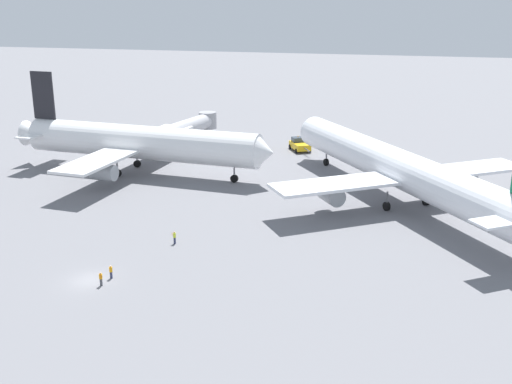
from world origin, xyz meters
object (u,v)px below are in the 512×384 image
at_px(airliner_being_pushed, 396,168).
at_px(jet_bridge, 190,126).
at_px(ground_crew_wing_walker_right, 101,279).
at_px(ground_crew_ramp_agent_by_cones, 175,237).
at_px(airliner_at_gate_left, 140,143).
at_px(pushback_tug, 300,145).
at_px(ground_crew_marshaller_foreground, 111,272).

bearing_deg(airliner_being_pushed, jet_bridge, 148.65).
bearing_deg(ground_crew_wing_walker_right, airliner_being_pushed, 52.72).
bearing_deg(jet_bridge, airliner_being_pushed, -31.35).
distance_m(airliner_being_pushed, jet_bridge, 50.20).
relative_size(airliner_being_pushed, ground_crew_ramp_agent_by_cones, 31.65).
height_order(airliner_at_gate_left, jet_bridge, airliner_at_gate_left).
height_order(ground_crew_wing_walker_right, jet_bridge, jet_bridge).
xyz_separation_m(airliner_at_gate_left, airliner_being_pushed, (43.97, -4.55, -0.21)).
xyz_separation_m(ground_crew_wing_walker_right, jet_bridge, (-14.13, 63.86, 3.54)).
bearing_deg(jet_bridge, ground_crew_wing_walker_right, -77.53).
relative_size(airliner_being_pushed, pushback_tug, 6.32).
bearing_deg(airliner_at_gate_left, ground_crew_ramp_agent_by_cones, -57.90).
distance_m(ground_crew_wing_walker_right, jet_bridge, 65.50).
distance_m(ground_crew_ramp_agent_by_cones, jet_bridge, 53.66).
relative_size(ground_crew_marshaller_foreground, jet_bridge, 0.08).
xyz_separation_m(pushback_tug, jet_bridge, (-22.51, -2.70, 3.16)).
relative_size(airliner_at_gate_left, ground_crew_ramp_agent_by_cones, 29.40).
bearing_deg(pushback_tug, jet_bridge, -173.15).
relative_size(pushback_tug, jet_bridge, 0.41).
distance_m(airliner_being_pushed, ground_crew_wing_walker_right, 47.66).
bearing_deg(airliner_being_pushed, pushback_tug, 125.24).
height_order(airliner_at_gate_left, ground_crew_marshaller_foreground, airliner_at_gate_left).
xyz_separation_m(airliner_at_gate_left, ground_crew_ramp_agent_by_cones, (18.29, -29.15, -4.66)).
distance_m(airliner_at_gate_left, ground_crew_wing_walker_right, 45.20).
height_order(airliner_being_pushed, ground_crew_wing_walker_right, airliner_being_pushed).
bearing_deg(airliner_at_gate_left, pushback_tug, 45.79).
relative_size(ground_crew_marshaller_foreground, ground_crew_wing_walker_right, 0.99).
bearing_deg(ground_crew_wing_walker_right, airliner_at_gate_left, 109.80).
distance_m(pushback_tug, ground_crew_ramp_agent_by_cones, 53.68).
distance_m(ground_crew_marshaller_foreground, ground_crew_ramp_agent_by_cones, 11.59).
height_order(ground_crew_marshaller_foreground, ground_crew_ramp_agent_by_cones, ground_crew_ramp_agent_by_cones).
height_order(airliner_at_gate_left, airliner_being_pushed, airliner_at_gate_left).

